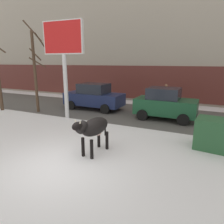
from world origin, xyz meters
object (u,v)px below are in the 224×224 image
Objects in this scene: pedestrian_near_billboard at (166,96)px; dumpster at (219,135)px; car_darkgreen_hatchback at (165,104)px; billboard at (63,44)px; bare_tree_right_lot at (35,69)px; cow_black at (94,128)px; car_navy_sedan at (94,97)px.

pedestrian_near_billboard is 7.66m from dumpster.
car_darkgreen_hatchback is at bearing -79.29° from pedestrian_near_billboard.
billboard reaches higher than car_darkgreen_hatchback.
car_darkgreen_hatchback is at bearing 128.27° from dumpster.
car_darkgreen_hatchback is 8.56m from bare_tree_right_lot.
car_navy_sedan reaches higher than cow_black.
car_navy_sedan reaches higher than pedestrian_near_billboard.
dumpster is (2.79, -3.53, -0.33)m from car_darkgreen_hatchback.
billboard is at bearing 137.98° from cow_black.
bare_tree_right_lot reaches higher than car_darkgreen_hatchback.
bare_tree_right_lot reaches higher than pedestrian_near_billboard.
dumpster is at bearing -27.22° from car_navy_sedan.
car_navy_sedan is at bearing 84.50° from billboard.
car_navy_sedan is 4.30m from bare_tree_right_lot.
pedestrian_near_billboard is 9.32m from bare_tree_right_lot.
billboard is 6.77m from car_darkgreen_hatchback.
bare_tree_right_lot reaches higher than billboard.
dumpster is (10.92, -1.71, -2.30)m from bare_tree_right_lot.
billboard is at bearing -130.69° from pedestrian_near_billboard.
cow_black is 0.46× the size of car_navy_sedan.
cow_black is 1.11× the size of pedestrian_near_billboard.
billboard is 4.42m from car_navy_sedan.
pedestrian_near_billboard is at bearing 49.31° from billboard.
car_darkgreen_hatchback reaches higher than car_navy_sedan.
car_navy_sedan is 5.17m from car_darkgreen_hatchback.
bare_tree_right_lot is at bearing -145.61° from pedestrian_near_billboard.
pedestrian_near_billboard is 1.02× the size of dumpster.
car_navy_sedan is at bearing 38.43° from bare_tree_right_lot.
cow_black is 0.55× the size of car_darkgreen_hatchback.
cow_black reaches higher than dumpster.
billboard is 0.97× the size of bare_tree_right_lot.
car_navy_sedan is 2.44× the size of pedestrian_near_billboard.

